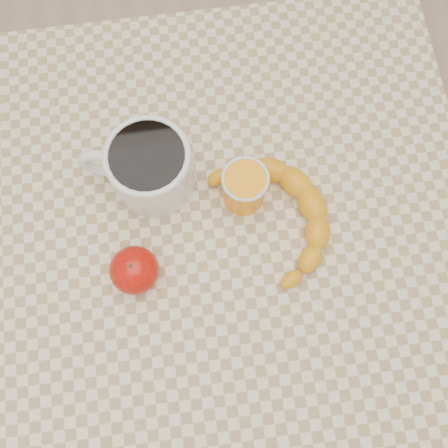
{
  "coord_description": "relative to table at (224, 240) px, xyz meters",
  "views": [
    {
      "loc": [
        -0.03,
        -0.2,
        1.5
      ],
      "look_at": [
        0.0,
        0.0,
        0.77
      ],
      "focal_mm": 40.0,
      "sensor_mm": 36.0,
      "label": 1
    }
  ],
  "objects": [
    {
      "name": "table",
      "position": [
        0.0,
        0.0,
        0.0
      ],
      "size": [
        0.8,
        0.8,
        0.75
      ],
      "color": "beige",
      "rests_on": "ground"
    },
    {
      "name": "apple",
      "position": [
        -0.14,
        -0.06,
        0.12
      ],
      "size": [
        0.09,
        0.09,
        0.07
      ],
      "color": "#930704",
      "rests_on": "table"
    },
    {
      "name": "orange_juice_glass",
      "position": [
        0.04,
        0.05,
        0.13
      ],
      "size": [
        0.07,
        0.07,
        0.08
      ],
      "color": "orange",
      "rests_on": "table"
    },
    {
      "name": "ground",
      "position": [
        0.0,
        0.0,
        -0.66
      ],
      "size": [
        3.0,
        3.0,
        0.0
      ],
      "primitive_type": "plane",
      "color": "tan",
      "rests_on": "ground"
    },
    {
      "name": "coffee_mug",
      "position": [
        -0.1,
        0.09,
        0.14
      ],
      "size": [
        0.19,
        0.15,
        0.11
      ],
      "color": "white",
      "rests_on": "table"
    },
    {
      "name": "banana",
      "position": [
        0.08,
        0.0,
        0.11
      ],
      "size": [
        0.32,
        0.36,
        0.04
      ],
      "primitive_type": null,
      "rotation": [
        0.0,
        0.0,
        0.29
      ],
      "color": "#F2A715",
      "rests_on": "table"
    }
  ]
}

